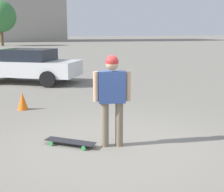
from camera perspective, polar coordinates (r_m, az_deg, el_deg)
The scene contains 6 objects.
ground_plane at distance 5.88m, azimuth -0.00°, elevation -9.08°, with size 220.00×220.00×0.00m, color gray.
person at distance 5.60m, azimuth -0.00°, elevation 0.59°, with size 0.36×0.64×1.69m.
skateboard at distance 5.91m, azimuth -7.65°, elevation -8.30°, with size 0.86×0.84×0.09m.
car_parked_near at distance 13.29m, azimuth -15.28°, elevation 5.45°, with size 4.02×4.42×1.38m.
tree_distant at distance 47.88m, azimuth -19.72°, elevation 13.51°, with size 4.37×4.37×6.26m.
traffic_cone at distance 8.77m, azimuth -16.03°, elevation -0.89°, with size 0.29×0.29×0.48m.
Camera 1 is at (-4.97, 2.35, 2.10)m, focal length 50.00 mm.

